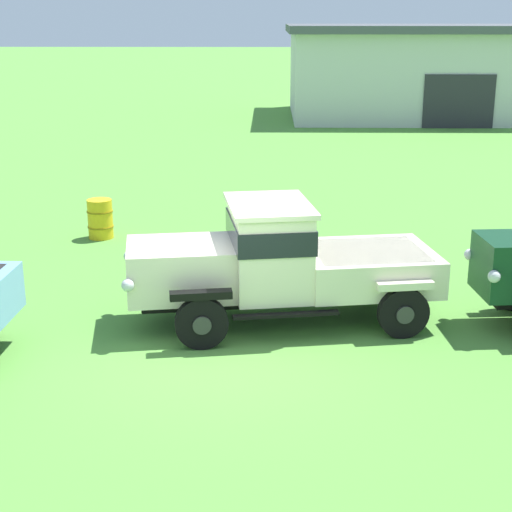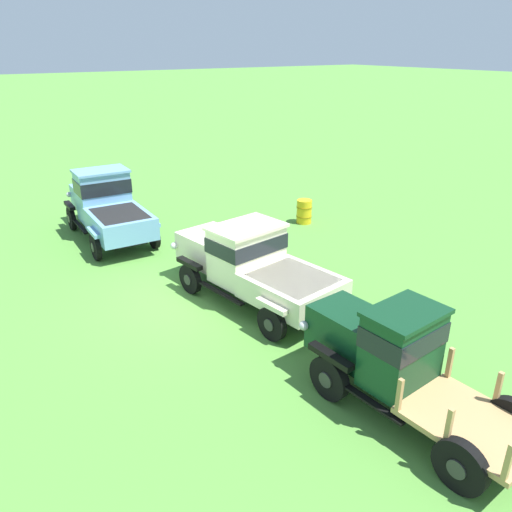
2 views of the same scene
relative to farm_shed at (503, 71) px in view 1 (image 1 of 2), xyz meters
The scene contains 4 objects.
ground_plane 31.99m from the farm_shed, 112.74° to the right, with size 240.00×240.00×0.00m, color #518E38.
farm_shed is the anchor object (origin of this frame).
vintage_truck_second_in_line 30.45m from the farm_shed, 112.34° to the right, with size 5.37×2.83×2.04m.
oil_drum_beside_row 27.95m from the farm_shed, 124.07° to the right, with size 0.60×0.60×0.91m.
Camera 1 is at (0.61, -11.09, 4.94)m, focal length 55.00 mm.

